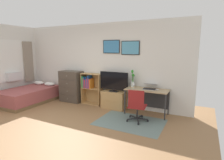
% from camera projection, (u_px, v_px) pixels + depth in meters
% --- Properties ---
extents(ground_plane, '(7.20, 7.20, 0.00)m').
position_uv_depth(ground_plane, '(46.00, 130.00, 4.30)').
color(ground_plane, '#936B44').
extents(wall_back_with_posters, '(6.12, 0.09, 2.70)m').
position_uv_depth(wall_back_with_posters, '(99.00, 64.00, 6.19)').
color(wall_back_with_posters, silver).
rests_on(wall_back_with_posters, ground_plane).
extents(area_rug, '(1.70, 1.20, 0.01)m').
position_uv_depth(area_rug, '(130.00, 122.00, 4.73)').
color(area_rug, slate).
rests_on(area_rug, ground_plane).
extents(bed, '(1.30, 2.03, 0.63)m').
position_uv_depth(bed, '(29.00, 95.00, 6.47)').
color(bed, brown).
rests_on(bed, ground_plane).
extents(dresser, '(0.81, 0.46, 1.10)m').
position_uv_depth(dresser, '(71.00, 86.00, 6.54)').
color(dresser, '#4C4238').
rests_on(dresser, ground_plane).
extents(bookshelf, '(0.73, 0.30, 1.05)m').
position_uv_depth(bookshelf, '(90.00, 86.00, 6.24)').
color(bookshelf, tan).
rests_on(bookshelf, ground_plane).
extents(tv_stand, '(0.76, 0.41, 0.55)m').
position_uv_depth(tv_stand, '(114.00, 100.00, 5.83)').
color(tv_stand, tan).
rests_on(tv_stand, ground_plane).
extents(television, '(0.96, 0.16, 0.62)m').
position_uv_depth(television, '(114.00, 82.00, 5.72)').
color(television, black).
rests_on(television, tv_stand).
extents(desk, '(1.21, 0.56, 0.74)m').
position_uv_depth(desk, '(148.00, 93.00, 5.29)').
color(desk, tan).
rests_on(desk, ground_plane).
extents(office_chair, '(0.57, 0.58, 0.86)m').
position_uv_depth(office_chair, '(137.00, 105.00, 4.68)').
color(office_chair, '#232326').
rests_on(office_chair, ground_plane).
extents(laptop, '(0.42, 0.44, 0.16)m').
position_uv_depth(laptop, '(150.00, 87.00, 5.24)').
color(laptop, '#B7B7BC').
rests_on(laptop, desk).
extents(computer_mouse, '(0.06, 0.10, 0.03)m').
position_uv_depth(computer_mouse, '(158.00, 90.00, 5.04)').
color(computer_mouse, silver).
rests_on(computer_mouse, desk).
extents(bamboo_vase, '(0.10, 0.10, 0.51)m').
position_uv_depth(bamboo_vase, '(133.00, 78.00, 5.50)').
color(bamboo_vase, silver).
rests_on(bamboo_vase, desk).
extents(wine_glass, '(0.07, 0.07, 0.18)m').
position_uv_depth(wine_glass, '(134.00, 84.00, 5.27)').
color(wine_glass, silver).
rests_on(wine_glass, desk).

